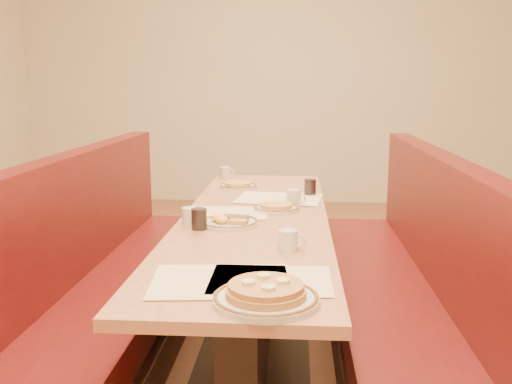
# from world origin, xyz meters

# --- Properties ---
(ground) EXTENTS (8.00, 8.00, 0.00)m
(ground) POSITION_xyz_m (0.00, 0.00, 0.00)
(ground) COLOR #9E6647
(ground) RESTS_ON ground
(diner_table) EXTENTS (0.70, 2.50, 0.75)m
(diner_table) POSITION_xyz_m (0.00, 0.00, 0.37)
(diner_table) COLOR black
(diner_table) RESTS_ON ground
(booth_left) EXTENTS (0.55, 2.50, 1.05)m
(booth_left) POSITION_xyz_m (-0.73, 0.00, 0.36)
(booth_left) COLOR #4C3326
(booth_left) RESTS_ON ground
(booth_right) EXTENTS (0.55, 2.50, 1.05)m
(booth_right) POSITION_xyz_m (0.73, 0.00, 0.36)
(booth_right) COLOR #4C3326
(booth_right) RESTS_ON ground
(placemat_near_left) EXTENTS (0.47, 0.37, 0.00)m
(placemat_near_left) POSITION_xyz_m (-0.04, -0.93, 0.75)
(placemat_near_left) COLOR #F7E8C1
(placemat_near_left) RESTS_ON diner_table
(placemat_near_right) EXTENTS (0.40, 0.30, 0.00)m
(placemat_near_right) POSITION_xyz_m (0.12, -0.91, 0.75)
(placemat_near_right) COLOR #F7E8C1
(placemat_near_right) RESTS_ON diner_table
(placemat_far_left) EXTENTS (0.36, 0.27, 0.00)m
(placemat_far_left) POSITION_xyz_m (-0.12, 0.06, 0.75)
(placemat_far_left) COLOR #F7E8C1
(placemat_far_left) RESTS_ON diner_table
(placemat_far_right) EXTENTS (0.50, 0.40, 0.00)m
(placemat_far_right) POSITION_xyz_m (0.11, 0.43, 0.75)
(placemat_far_right) COLOR #F7E8C1
(placemat_far_right) RESTS_ON diner_table
(pancake_plate) EXTENTS (0.32, 0.32, 0.07)m
(pancake_plate) POSITION_xyz_m (0.11, -1.10, 0.77)
(pancake_plate) COLOR silver
(pancake_plate) RESTS_ON diner_table
(eggs_plate) EXTENTS (0.26, 0.26, 0.05)m
(eggs_plate) POSITION_xyz_m (-0.11, -0.18, 0.77)
(eggs_plate) COLOR silver
(eggs_plate) RESTS_ON diner_table
(extra_plate_mid) EXTENTS (0.23, 0.23, 0.05)m
(extra_plate_mid) POSITION_xyz_m (0.10, 0.14, 0.77)
(extra_plate_mid) COLOR silver
(extra_plate_mid) RESTS_ON diner_table
(extra_plate_far) EXTENTS (0.23, 0.23, 0.05)m
(extra_plate_far) POSITION_xyz_m (-0.16, 0.76, 0.77)
(extra_plate_far) COLOR silver
(extra_plate_far) RESTS_ON diner_table
(coffee_mug_a) EXTENTS (0.11, 0.08, 0.08)m
(coffee_mug_a) POSITION_xyz_m (0.17, -0.56, 0.79)
(coffee_mug_a) COLOR silver
(coffee_mug_a) RESTS_ON diner_table
(coffee_mug_b) EXTENTS (0.10, 0.07, 0.08)m
(coffee_mug_b) POSITION_xyz_m (-0.28, -0.18, 0.79)
(coffee_mug_b) COLOR silver
(coffee_mug_b) RESTS_ON diner_table
(coffee_mug_c) EXTENTS (0.11, 0.08, 0.08)m
(coffee_mug_c) POSITION_xyz_m (0.19, 0.28, 0.79)
(coffee_mug_c) COLOR silver
(coffee_mug_c) RESTS_ON diner_table
(coffee_mug_d) EXTENTS (0.10, 0.07, 0.08)m
(coffee_mug_d) POSITION_xyz_m (-0.28, 1.10, 0.79)
(coffee_mug_d) COLOR silver
(coffee_mug_d) RESTS_ON diner_table
(soda_tumbler_near) EXTENTS (0.07, 0.07, 0.09)m
(soda_tumbler_near) POSITION_xyz_m (-0.22, -0.26, 0.80)
(soda_tumbler_near) COLOR black
(soda_tumbler_near) RESTS_ON diner_table
(soda_tumbler_mid) EXTENTS (0.07, 0.07, 0.09)m
(soda_tumbler_mid) POSITION_xyz_m (0.28, 0.56, 0.80)
(soda_tumbler_mid) COLOR black
(soda_tumbler_mid) RESTS_ON diner_table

